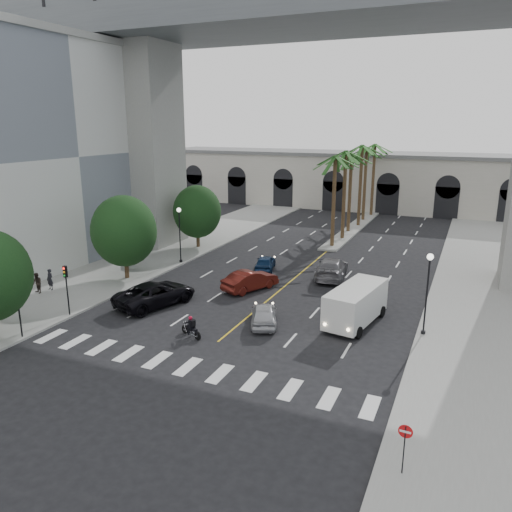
{
  "coord_description": "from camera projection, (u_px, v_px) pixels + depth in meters",
  "views": [
    {
      "loc": [
        13.47,
        -22.75,
        13.04
      ],
      "look_at": [
        0.8,
        6.0,
        4.54
      ],
      "focal_mm": 35.0,
      "sensor_mm": 36.0,
      "label": 1
    }
  ],
  "objects": [
    {
      "name": "ground",
      "position": [
        201.0,
        355.0,
        28.74
      ],
      "size": [
        140.0,
        140.0,
        0.0
      ],
      "primitive_type": "plane",
      "color": "black",
      "rests_on": "ground"
    },
    {
      "name": "sidewalk_left",
      "position": [
        143.0,
        261.0,
        47.81
      ],
      "size": [
        8.0,
        100.0,
        0.15
      ],
      "primitive_type": "cube",
      "color": "gray",
      "rests_on": "ground"
    },
    {
      "name": "sidewalk_right",
      "position": [
        485.0,
        306.0,
        36.13
      ],
      "size": [
        8.0,
        100.0,
        0.15
      ],
      "primitive_type": "cube",
      "color": "gray",
      "rests_on": "ground"
    },
    {
      "name": "median",
      "position": [
        353.0,
        229.0,
        62.28
      ],
      "size": [
        2.0,
        24.0,
        0.2
      ],
      "primitive_type": "cube",
      "color": "gray",
      "rests_on": "ground"
    },
    {
      "name": "building_left",
      "position": [
        13.0,
        151.0,
        47.16
      ],
      "size": [
        16.5,
        32.5,
        20.6
      ],
      "color": "silver",
      "rests_on": "ground"
    },
    {
      "name": "pier_building",
      "position": [
        380.0,
        181.0,
        76.21
      ],
      "size": [
        71.0,
        10.5,
        8.5
      ],
      "color": "beige",
      "rests_on": "ground"
    },
    {
      "name": "bridge",
      "position": [
        361.0,
        54.0,
        42.01
      ],
      "size": [
        75.0,
        13.0,
        26.0
      ],
      "color": "gray",
      "rests_on": "ground"
    },
    {
      "name": "palm_a",
      "position": [
        335.0,
        161.0,
        51.1
      ],
      "size": [
        3.2,
        3.2,
        10.3
      ],
      "color": "#47331E",
      "rests_on": "ground"
    },
    {
      "name": "palm_b",
      "position": [
        346.0,
        156.0,
        54.52
      ],
      "size": [
        3.2,
        3.2,
        10.6
      ],
      "color": "#47331E",
      "rests_on": "ground"
    },
    {
      "name": "palm_c",
      "position": [
        352.0,
        158.0,
        58.29
      ],
      "size": [
        3.2,
        3.2,
        10.1
      ],
      "color": "#47331E",
      "rests_on": "ground"
    },
    {
      "name": "palm_d",
      "position": [
        362.0,
        150.0,
        61.5
      ],
      "size": [
        3.2,
        3.2,
        10.9
      ],
      "color": "#47331E",
      "rests_on": "ground"
    },
    {
      "name": "palm_e",
      "position": [
        367.0,
        152.0,
        65.25
      ],
      "size": [
        3.2,
        3.2,
        10.4
      ],
      "color": "#47331E",
      "rests_on": "ground"
    },
    {
      "name": "palm_f",
      "position": [
        375.0,
        148.0,
        68.59
      ],
      "size": [
        3.2,
        3.2,
        10.7
      ],
      "color": "#47331E",
      "rests_on": "ground"
    },
    {
      "name": "street_tree_mid",
      "position": [
        124.0,
        231.0,
        41.53
      ],
      "size": [
        5.44,
        5.44,
        7.21
      ],
      "color": "#382616",
      "rests_on": "ground"
    },
    {
      "name": "street_tree_far",
      "position": [
        197.0,
        212.0,
        52.22
      ],
      "size": [
        5.04,
        5.04,
        6.68
      ],
      "color": "#382616",
      "rests_on": "ground"
    },
    {
      "name": "lamp_post_left_far",
      "position": [
        180.0,
        230.0,
        46.47
      ],
      "size": [
        0.4,
        0.4,
        5.35
      ],
      "color": "black",
      "rests_on": "ground"
    },
    {
      "name": "lamp_post_right",
      "position": [
        427.0,
        287.0,
        30.53
      ],
      "size": [
        0.4,
        0.4,
        5.35
      ],
      "color": "black",
      "rests_on": "ground"
    },
    {
      "name": "traffic_signal_near",
      "position": [
        18.0,
        301.0,
        30.27
      ],
      "size": [
        0.25,
        0.18,
        3.65
      ],
      "color": "black",
      "rests_on": "ground"
    },
    {
      "name": "traffic_signal_far",
      "position": [
        66.0,
        282.0,
        33.81
      ],
      "size": [
        0.25,
        0.18,
        3.65
      ],
      "color": "black",
      "rests_on": "ground"
    },
    {
      "name": "motorcycle_rider",
      "position": [
        192.0,
        328.0,
        31.03
      ],
      "size": [
        1.79,
        0.84,
        1.37
      ],
      "rotation": [
        0.0,
        0.0,
        -0.4
      ],
      "color": "black",
      "rests_on": "ground"
    },
    {
      "name": "car_a",
      "position": [
        264.0,
        314.0,
        33.02
      ],
      "size": [
        3.14,
        4.49,
        1.42
      ],
      "primitive_type": "imported",
      "rotation": [
        0.0,
        0.0,
        3.53
      ],
      "color": "#AEAFB3",
      "rests_on": "ground"
    },
    {
      "name": "car_b",
      "position": [
        250.0,
        280.0,
        39.74
      ],
      "size": [
        3.51,
        5.09,
        1.59
      ],
      "primitive_type": "imported",
      "rotation": [
        0.0,
        0.0,
        2.72
      ],
      "color": "#521510",
      "rests_on": "ground"
    },
    {
      "name": "car_c",
      "position": [
        155.0,
        294.0,
        36.44
      ],
      "size": [
        4.69,
        6.79,
        1.72
      ],
      "primitive_type": "imported",
      "rotation": [
        0.0,
        0.0,
        2.82
      ],
      "color": "black",
      "rests_on": "ground"
    },
    {
      "name": "car_d",
      "position": [
        332.0,
        268.0,
        42.86
      ],
      "size": [
        3.23,
        6.19,
        1.71
      ],
      "primitive_type": "imported",
      "rotation": [
        0.0,
        0.0,
        3.29
      ],
      "color": "slate",
      "rests_on": "ground"
    },
    {
      "name": "car_e",
      "position": [
        265.0,
        263.0,
        45.18
      ],
      "size": [
        2.54,
        4.2,
        1.34
      ],
      "primitive_type": "imported",
      "rotation": [
        0.0,
        0.0,
        3.4
      ],
      "color": "navy",
      "rests_on": "ground"
    },
    {
      "name": "cargo_van",
      "position": [
        356.0,
        304.0,
        32.87
      ],
      "size": [
        3.22,
        6.29,
        2.56
      ],
      "rotation": [
        0.0,
        0.0,
        -0.17
      ],
      "color": "silver",
      "rests_on": "ground"
    },
    {
      "name": "pedestrian_a",
      "position": [
        50.0,
        279.0,
        39.3
      ],
      "size": [
        0.66,
        0.48,
        1.69
      ],
      "primitive_type": "imported",
      "rotation": [
        0.0,
        0.0,
        -0.13
      ],
      "color": "black",
      "rests_on": "sidewalk_left"
    },
    {
      "name": "pedestrian_b",
      "position": [
        37.0,
        283.0,
        38.51
      ],
      "size": [
        0.92,
        0.8,
        1.62
      ],
      "primitive_type": "imported",
      "rotation": [
        0.0,
        0.0,
        -0.27
      ],
      "color": "black",
      "rests_on": "sidewalk_left"
    },
    {
      "name": "do_not_enter_sign",
      "position": [
        405.0,
        439.0,
        18.52
      ],
      "size": [
        0.54,
        0.05,
        2.22
      ],
      "rotation": [
        0.0,
        0.0,
        -0.04
      ],
      "color": "black",
      "rests_on": "ground"
    }
  ]
}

